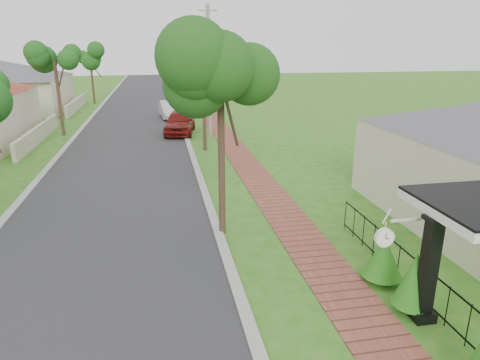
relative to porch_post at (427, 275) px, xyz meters
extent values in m
plane|color=#266818|center=(-4.55, 1.00, -1.12)|extent=(160.00, 160.00, 0.00)
cube|color=#28282B|center=(-7.55, 21.00, -1.12)|extent=(7.00, 120.00, 0.02)
cube|color=#9E9E99|center=(-3.90, 21.00, -1.12)|extent=(0.30, 120.00, 0.10)
cube|color=#9E9E99|center=(-11.20, 21.00, -1.12)|extent=(0.30, 120.00, 0.10)
cube|color=#93523B|center=(-1.30, 21.00, -1.12)|extent=(1.50, 120.00, 0.03)
cube|color=black|center=(0.00, 0.00, 0.14)|extent=(0.30, 0.30, 2.52)
cube|color=black|center=(0.00, 0.00, -1.00)|extent=(0.48, 0.48, 0.24)
cube|color=black|center=(0.00, 0.00, 1.34)|extent=(0.42, 0.42, 0.10)
cube|color=black|center=(0.35, 1.00, -0.17)|extent=(0.03, 8.00, 0.03)
cube|color=black|center=(0.35, 1.00, -0.97)|extent=(0.03, 8.00, 0.03)
cylinder|color=black|center=(0.35, -1.00, -0.62)|extent=(0.02, 0.02, 1.00)
cylinder|color=black|center=(0.35, -0.33, -0.62)|extent=(0.02, 0.02, 1.00)
cylinder|color=black|center=(0.35, 0.33, -0.62)|extent=(0.02, 0.02, 1.00)
cylinder|color=black|center=(0.35, 1.00, -0.62)|extent=(0.02, 0.02, 1.00)
cylinder|color=black|center=(0.35, 1.67, -0.62)|extent=(0.02, 0.02, 1.00)
cylinder|color=black|center=(0.35, 2.33, -0.62)|extent=(0.02, 0.02, 1.00)
cylinder|color=black|center=(0.35, 3.00, -0.62)|extent=(0.02, 0.02, 1.00)
cylinder|color=black|center=(0.35, 3.67, -0.62)|extent=(0.02, 0.02, 1.00)
cylinder|color=black|center=(0.35, 4.33, -0.62)|extent=(0.02, 0.02, 1.00)
cylinder|color=black|center=(0.35, 5.00, -0.62)|extent=(0.02, 0.02, 1.00)
cylinder|color=#382619|center=(-3.05, 17.00, 1.15)|extent=(0.22, 0.22, 4.55)
sphere|color=#134412|center=(-3.05, 17.00, 3.56)|extent=(1.70, 1.70, 1.70)
cylinder|color=#382619|center=(-3.05, 31.00, 1.33)|extent=(0.22, 0.22, 4.90)
sphere|color=#134412|center=(-3.05, 31.00, 3.92)|extent=(1.70, 1.70, 1.70)
cylinder|color=#382619|center=(-3.05, 45.00, 0.98)|extent=(0.22, 0.22, 4.20)
sphere|color=#134412|center=(-3.05, 45.00, 3.20)|extent=(1.70, 1.70, 1.70)
cylinder|color=#382619|center=(-12.05, 23.00, 1.33)|extent=(0.22, 0.22, 4.90)
sphere|color=#134412|center=(-12.05, 23.00, 3.92)|extent=(1.70, 1.70, 1.70)
cylinder|color=#382619|center=(-12.05, 39.00, 1.15)|extent=(0.22, 0.22, 4.55)
sphere|color=#134412|center=(-12.05, 39.00, 3.56)|extent=(1.70, 1.70, 1.70)
sphere|color=#136014|center=(-0.10, 0.29, -0.79)|extent=(0.70, 0.70, 0.70)
cone|color=#136014|center=(-0.10, 0.29, -0.20)|extent=(0.80, 0.80, 1.19)
sphere|color=#136014|center=(-0.10, 1.67, -0.85)|extent=(0.80, 0.80, 0.80)
cone|color=#136014|center=(-0.10, 1.67, -0.35)|extent=(0.91, 0.91, 0.99)
cube|color=#BFB299|center=(-13.15, 21.00, -0.62)|extent=(0.25, 10.00, 1.00)
cube|color=beige|center=(-19.55, 35.00, 0.38)|extent=(11.00, 10.00, 3.00)
cube|color=#BFB299|center=(-13.15, 35.00, -0.62)|extent=(0.25, 10.00, 1.00)
imported|color=maroon|center=(-4.22, 22.09, -0.33)|extent=(2.58, 4.87, 1.58)
imported|color=silver|center=(-4.70, 28.73, -0.43)|extent=(1.88, 4.34, 1.39)
cylinder|color=#382619|center=(-3.75, 5.43, 1.29)|extent=(0.22, 0.22, 4.82)
sphere|color=#225418|center=(-3.75, 5.43, 3.84)|extent=(2.40, 2.40, 2.40)
cylinder|color=gray|center=(-2.25, 21.00, 3.04)|extent=(0.24, 0.24, 8.31)
cube|color=gray|center=(-2.25, 21.00, 6.79)|extent=(1.20, 0.08, 0.08)
cube|color=white|center=(-0.42, 0.40, 1.18)|extent=(0.74, 0.05, 0.05)
cylinder|color=white|center=(-0.90, 0.40, 1.01)|extent=(0.02, 0.02, 0.32)
cylinder|color=white|center=(-0.90, 0.40, 0.80)|extent=(0.44, 0.10, 0.44)
cylinder|color=white|center=(-0.90, 0.34, 0.80)|extent=(0.38, 0.01, 0.38)
cylinder|color=white|center=(-0.90, 0.46, 0.80)|extent=(0.38, 0.01, 0.38)
cube|color=black|center=(-0.90, 0.33, 0.87)|extent=(0.01, 0.01, 0.15)
cube|color=black|center=(-0.86, 0.33, 0.80)|extent=(0.10, 0.01, 0.02)
camera|label=1|loc=(-5.59, -7.37, 4.86)|focal=32.00mm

